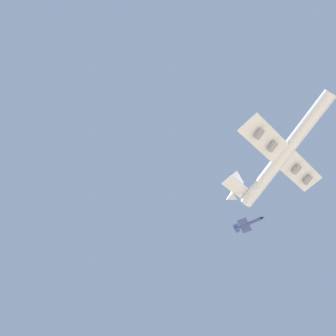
# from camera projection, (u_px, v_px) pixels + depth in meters

# --- Properties ---
(carrier_jet) EXTENTS (75.03, 59.02, 22.93)m
(carrier_jet) POSITION_uv_depth(u_px,v_px,m) (283.00, 154.00, 174.78)
(carrier_jet) COLOR white
(chase_jet_lead) EXTENTS (13.64, 11.88, 4.00)m
(chase_jet_lead) POSITION_uv_depth(u_px,v_px,m) (248.00, 224.00, 163.54)
(chase_jet_lead) COLOR #38478C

